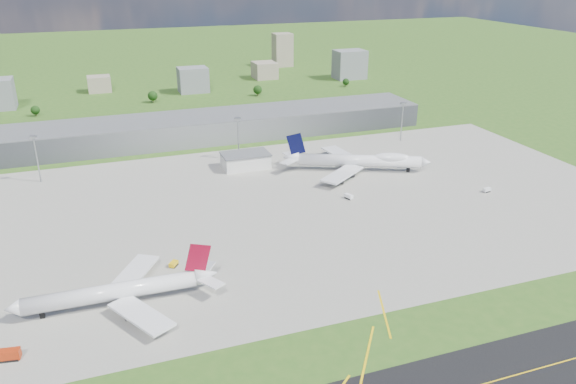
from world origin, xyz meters
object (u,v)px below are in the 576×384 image
object	(u,v)px
airliner_blue_quad	(359,161)
van_white_far	(487,190)
crash_tender	(9,355)
tug_yellow	(174,264)
airliner_red_twin	(120,292)
van_white_near	(349,197)

from	to	relation	value
airliner_blue_quad	van_white_far	xyz separation A→B (m)	(47.83, -50.72, -4.88)
airliner_blue_quad	crash_tender	size ratio (longest dim) A/B	11.31
crash_tender	tug_yellow	size ratio (longest dim) A/B	1.54
tug_yellow	airliner_red_twin	bearing A→B (deg)	171.11
crash_tender	van_white_far	world-z (taller)	crash_tender
tug_yellow	airliner_blue_quad	bearing A→B (deg)	-20.16
airliner_blue_quad	van_white_near	world-z (taller)	airliner_blue_quad
airliner_red_twin	tug_yellow	bearing A→B (deg)	-135.60
crash_tender	airliner_red_twin	bearing A→B (deg)	38.30
airliner_blue_quad	van_white_far	size ratio (longest dim) A/B	17.73
crash_tender	van_white_far	size ratio (longest dim) A/B	1.57
van_white_far	crash_tender	bearing A→B (deg)	-173.12
van_white_near	tug_yellow	bearing A→B (deg)	91.63
tug_yellow	van_white_near	size ratio (longest dim) A/B	0.90
airliner_blue_quad	van_white_far	bearing A→B (deg)	-23.03
airliner_blue_quad	airliner_red_twin	bearing A→B (deg)	-122.27
airliner_red_twin	van_white_near	world-z (taller)	airliner_red_twin
van_white_near	van_white_far	xyz separation A→B (m)	(70.73, -15.89, -0.08)
crash_tender	van_white_near	world-z (taller)	crash_tender
van_white_near	van_white_far	size ratio (longest dim) A/B	1.13
crash_tender	van_white_near	distance (m)	166.73
airliner_red_twin	crash_tender	bearing A→B (deg)	30.50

